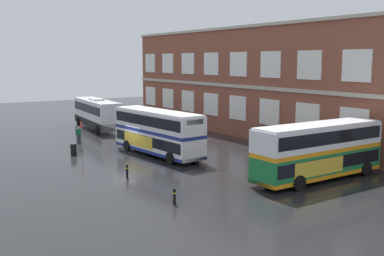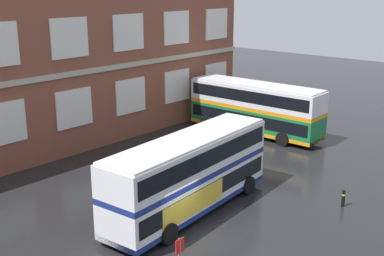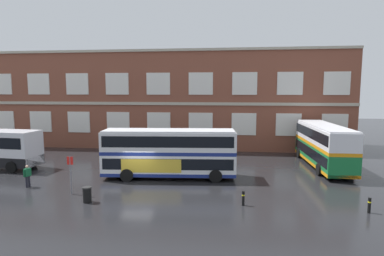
# 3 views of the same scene
# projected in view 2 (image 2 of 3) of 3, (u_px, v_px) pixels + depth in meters

# --- Properties ---
(ground_plane) EXTENTS (120.00, 120.00, 0.00)m
(ground_plane) POSITION_uv_depth(u_px,v_px,m) (160.00, 225.00, 24.81)
(ground_plane) COLOR black
(double_decker_near) EXTENTS (11.18, 3.55, 4.07)m
(double_decker_near) POSITION_uv_depth(u_px,v_px,m) (190.00, 173.00, 25.75)
(double_decker_near) COLOR silver
(double_decker_near) RESTS_ON ground
(double_decker_middle) EXTENTS (3.09, 11.06, 4.07)m
(double_decker_middle) POSITION_uv_depth(u_px,v_px,m) (255.00, 107.00, 39.30)
(double_decker_middle) COLOR #197038
(double_decker_middle) RESTS_ON ground
(safety_bollard_west) EXTENTS (0.19, 0.19, 0.95)m
(safety_bollard_west) POSITION_uv_depth(u_px,v_px,m) (343.00, 198.00, 26.79)
(safety_bollard_west) COLOR black
(safety_bollard_west) RESTS_ON ground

